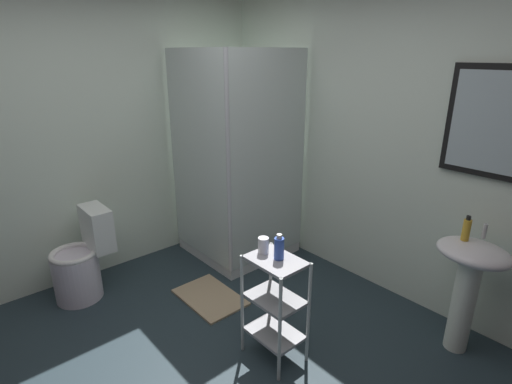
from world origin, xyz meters
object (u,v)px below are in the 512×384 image
(hand_soap_bottle, at_px, (466,229))
(shampoo_bottle_blue, at_px, (279,248))
(storage_cart, at_px, (275,301))
(bath_mat, at_px, (210,297))
(rinse_cup, at_px, (263,245))
(toilet, at_px, (82,262))
(pedestal_sink, at_px, (469,275))
(shower_stall, at_px, (237,213))

(hand_soap_bottle, xyz_separation_m, shampoo_bottle_blue, (-0.71, -0.99, -0.07))
(storage_cart, bearing_deg, bath_mat, 176.73)
(shampoo_bottle_blue, bearing_deg, rinse_cup, -171.44)
(storage_cart, xyz_separation_m, shampoo_bottle_blue, (0.01, 0.02, 0.38))
(toilet, distance_m, hand_soap_bottle, 2.92)
(rinse_cup, bearing_deg, storage_cart, -0.87)
(pedestal_sink, height_order, shampoo_bottle_blue, shampoo_bottle_blue)
(shampoo_bottle_blue, bearing_deg, toilet, -154.97)
(shower_stall, bearing_deg, rinse_cup, -30.96)
(pedestal_sink, bearing_deg, shampoo_bottle_blue, -127.89)
(shampoo_bottle_blue, height_order, rinse_cup, shampoo_bottle_blue)
(hand_soap_bottle, xyz_separation_m, rinse_cup, (-0.83, -1.01, -0.09))
(storage_cart, height_order, bath_mat, storage_cart)
(pedestal_sink, xyz_separation_m, shampoo_bottle_blue, (-0.77, -1.00, 0.24))
(shampoo_bottle_blue, height_order, bath_mat, shampoo_bottle_blue)
(hand_soap_bottle, bearing_deg, rinse_cup, -129.36)
(hand_soap_bottle, distance_m, shampoo_bottle_blue, 1.22)
(storage_cart, bearing_deg, toilet, -155.49)
(pedestal_sink, height_order, bath_mat, pedestal_sink)
(storage_cart, bearing_deg, shampoo_bottle_blue, 70.50)
(toilet, height_order, shampoo_bottle_blue, shampoo_bottle_blue)
(shower_stall, distance_m, toilet, 1.45)
(rinse_cup, xyz_separation_m, bath_mat, (-0.72, 0.05, -0.78))
(pedestal_sink, relative_size, toilet, 1.07)
(shower_stall, xyz_separation_m, rinse_cup, (1.16, -0.70, 0.33))
(storage_cart, bearing_deg, hand_soap_bottle, 54.89)
(shower_stall, distance_m, pedestal_sink, 2.09)
(rinse_cup, bearing_deg, pedestal_sink, 48.44)
(pedestal_sink, xyz_separation_m, rinse_cup, (-0.90, -1.01, 0.21))
(shower_stall, relative_size, storage_cart, 2.70)
(storage_cart, xyz_separation_m, hand_soap_bottle, (0.71, 1.01, 0.45))
(shower_stall, distance_m, storage_cart, 1.46)
(shampoo_bottle_blue, bearing_deg, storage_cart, -109.50)
(toilet, height_order, rinse_cup, rinse_cup)
(pedestal_sink, height_order, rinse_cup, rinse_cup)
(hand_soap_bottle, height_order, bath_mat, hand_soap_bottle)
(shower_stall, relative_size, rinse_cup, 19.00)
(shower_stall, distance_m, rinse_cup, 1.39)
(pedestal_sink, height_order, storage_cart, pedestal_sink)
(toilet, relative_size, hand_soap_bottle, 4.47)
(toilet, bearing_deg, shower_stall, 78.39)
(hand_soap_bottle, bearing_deg, bath_mat, -148.01)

